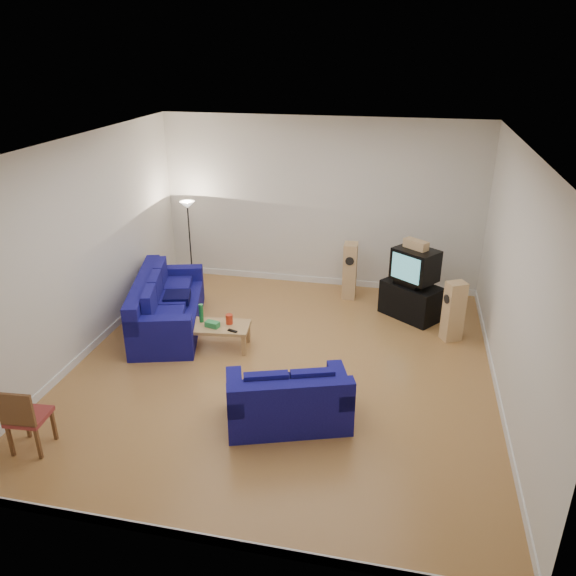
% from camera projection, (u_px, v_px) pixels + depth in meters
% --- Properties ---
extents(room, '(6.01, 6.51, 3.21)m').
position_uv_depth(room, '(282.00, 270.00, 7.61)').
color(room, brown).
rests_on(room, ground).
extents(sofa_three_seat, '(1.57, 2.46, 0.88)m').
position_uv_depth(sofa_three_seat, '(165.00, 310.00, 9.27)').
color(sofa_three_seat, '#0C0A55').
rests_on(sofa_three_seat, ground).
extents(sofa_loveseat, '(1.69, 1.28, 0.75)m').
position_uv_depth(sofa_loveseat, '(288.00, 404.00, 6.92)').
color(sofa_loveseat, '#0C0A55').
rests_on(sofa_loveseat, ground).
extents(coffee_table, '(1.10, 0.64, 0.38)m').
position_uv_depth(coffee_table, '(215.00, 328.00, 8.65)').
color(coffee_table, tan).
rests_on(coffee_table, ground).
extents(bottle, '(0.10, 0.10, 0.30)m').
position_uv_depth(bottle, '(201.00, 313.00, 8.68)').
color(bottle, '#197233').
rests_on(bottle, coffee_table).
extents(tissue_box, '(0.23, 0.16, 0.09)m').
position_uv_depth(tissue_box, '(212.00, 324.00, 8.57)').
color(tissue_box, green).
rests_on(tissue_box, coffee_table).
extents(red_canister, '(0.12, 0.12, 0.15)m').
position_uv_depth(red_canister, '(229.00, 319.00, 8.65)').
color(red_canister, red).
rests_on(red_canister, coffee_table).
extents(remote, '(0.16, 0.09, 0.02)m').
position_uv_depth(remote, '(232.00, 331.00, 8.44)').
color(remote, black).
rests_on(remote, coffee_table).
extents(tv_stand, '(1.12, 1.03, 0.60)m').
position_uv_depth(tv_stand, '(411.00, 300.00, 9.66)').
color(tv_stand, black).
rests_on(tv_stand, ground).
extents(av_receiver, '(0.59, 0.57, 0.11)m').
position_uv_depth(av_receiver, '(411.00, 281.00, 9.52)').
color(av_receiver, black).
rests_on(av_receiver, tv_stand).
extents(television, '(0.86, 0.82, 0.53)m').
position_uv_depth(television, '(415.00, 265.00, 9.35)').
color(television, black).
rests_on(television, av_receiver).
extents(centre_speaker, '(0.43, 0.39, 0.15)m').
position_uv_depth(centre_speaker, '(416.00, 244.00, 9.26)').
color(centre_speaker, tan).
rests_on(centre_speaker, television).
extents(speaker_left, '(0.25, 0.33, 1.05)m').
position_uv_depth(speaker_left, '(350.00, 271.00, 10.31)').
color(speaker_left, tan).
rests_on(speaker_left, ground).
extents(speaker_right, '(0.36, 0.34, 0.98)m').
position_uv_depth(speaker_right, '(453.00, 311.00, 8.83)').
color(speaker_right, tan).
rests_on(speaker_right, ground).
extents(floor_lamp, '(0.28, 0.28, 1.66)m').
position_uv_depth(floor_lamp, '(188.00, 216.00, 10.57)').
color(floor_lamp, black).
rests_on(floor_lamp, ground).
extents(dining_chair, '(0.45, 0.45, 0.87)m').
position_uv_depth(dining_chair, '(25.00, 416.00, 6.35)').
color(dining_chair, brown).
rests_on(dining_chair, ground).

